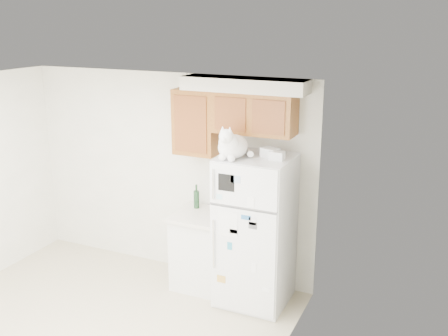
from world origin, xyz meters
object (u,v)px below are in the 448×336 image
Objects in this scene: storage_box_back at (270,153)px; bottle_green at (196,196)px; cat at (232,146)px; bottle_amber at (214,200)px; refrigerator at (255,231)px; storage_box_front at (277,156)px; base_counter at (202,250)px.

storage_box_back reaches higher than bottle_green.
cat reaches higher than bottle_amber.
refrigerator is 1.03m from cat.
storage_box_front is at bearing -6.28° from refrigerator.
cat is at bearing -44.74° from bottle_amber.
cat is 2.96× the size of storage_box_back.
base_counter is at bearing -125.42° from bottle_amber.
storage_box_front reaches higher than refrigerator.
cat is at bearing -127.49° from storage_box_back.
storage_box_back is at bearing -12.49° from bottle_amber.
storage_box_back is 1.20m from bottle_green.
storage_box_back is 1.02m from bottle_amber.
refrigerator is 1.85× the size of base_counter.
bottle_green is at bearing 148.06° from cat.
cat is at bearing -26.78° from base_counter.
storage_box_back is (0.35, 0.22, -0.09)m from cat.
cat reaches higher than base_counter.
storage_box_front is (0.93, -0.10, 1.28)m from base_counter.
bottle_green is at bearing 165.16° from refrigerator.
storage_box_back is (0.14, 0.05, 0.90)m from refrigerator.
storage_box_back is 0.63× the size of bottle_amber.
storage_box_back is at bearing -1.73° from base_counter.
base_counter is 3.16× the size of bottle_green.
refrigerator reaches higher than bottle_green.
cat is 3.55× the size of storage_box_front.
cat reaches higher than refrigerator.
base_counter is at bearing 173.91° from refrigerator.
base_counter is 0.64m from bottle_green.
storage_box_front is at bearing -15.90° from bottle_amber.
refrigerator reaches higher than bottle_amber.
refrigerator is 0.89m from bottle_green.
storage_box_front is (0.45, 0.14, -0.10)m from cat.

